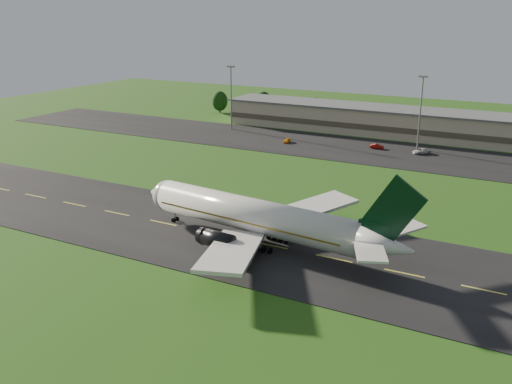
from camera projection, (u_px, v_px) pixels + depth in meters
The scene contains 10 objects.
ground at pixel (271, 246), 93.70m from camera, with size 360.00×360.00×0.00m, color #1D4310.
taxiway at pixel (271, 246), 93.69m from camera, with size 220.00×30.00×0.10m, color black.
apron at pixel (391, 153), 154.06m from camera, with size 260.00×30.00×0.10m, color black.
airliner at pixel (258, 217), 93.26m from camera, with size 51.25×41.98×15.57m.
terminal at pixel (436, 126), 170.24m from camera, with size 145.00×16.00×8.40m.
light_mast_west at pixel (231, 90), 181.78m from camera, with size 2.40×1.20×20.35m.
light_mast_centre at pixel (421, 104), 154.65m from camera, with size 2.40×1.20×20.35m.
service_vehicle_a at pixel (287, 140), 166.50m from camera, with size 1.43×3.56×1.21m, color orange.
service_vehicle_b at pixel (377, 146), 159.05m from camera, with size 1.33×3.82×1.26m, color #960C0A.
service_vehicle_c at pixel (421, 151), 153.41m from camera, with size 2.28×4.95×1.38m, color beige.
Camera 1 is at (38.93, -77.36, 36.95)m, focal length 40.00 mm.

